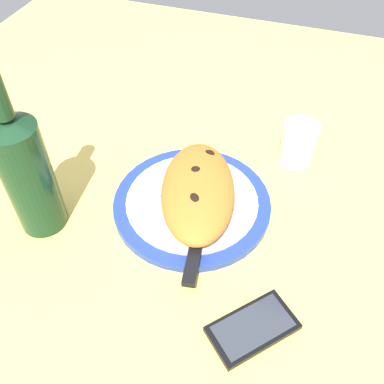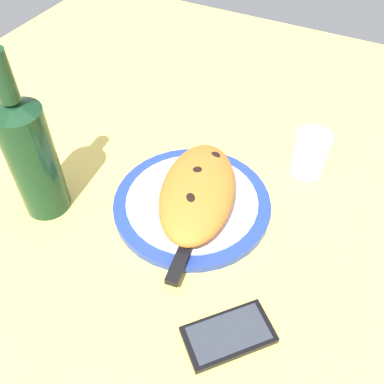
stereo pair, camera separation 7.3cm
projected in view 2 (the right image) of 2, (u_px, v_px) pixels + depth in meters
ground_plane at (192, 212)px, 76.69cm from camera, size 150.00×150.00×3.00cm
plate at (192, 203)px, 74.99cm from camera, size 27.55×27.55×1.74cm
calzone at (198, 191)px, 72.07cm from camera, size 25.90×18.46×5.43cm
fork at (159, 192)px, 75.30cm from camera, size 15.47×2.88×0.40cm
knife at (190, 239)px, 67.94cm from camera, size 25.02×5.52×1.20cm
smartphone at (228, 335)px, 58.82cm from camera, size 13.47×13.09×1.16cm
water_glass at (310, 156)px, 79.26cm from camera, size 6.67×6.67×8.32cm
wine_bottle at (31, 155)px, 67.38cm from camera, size 7.72×7.72×29.69cm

